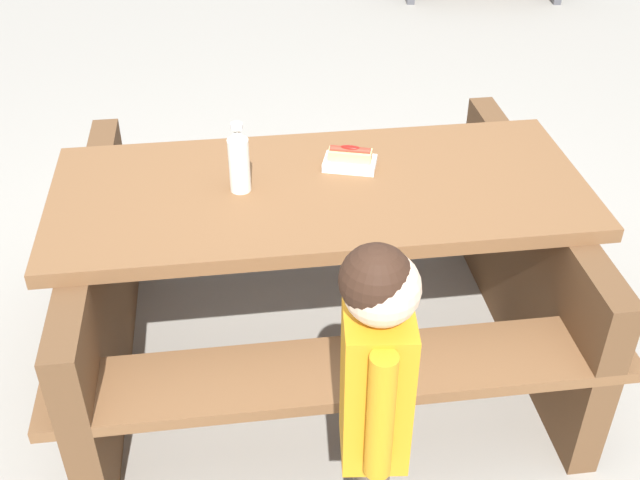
{
  "coord_description": "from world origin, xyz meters",
  "views": [
    {
      "loc": [
        -0.77,
        -2.09,
        2.11
      ],
      "look_at": [
        0.0,
        0.0,
        0.52
      ],
      "focal_mm": 43.48,
      "sensor_mm": 36.0,
      "label": 1
    }
  ],
  "objects_px": {
    "picnic_table": "(320,258)",
    "soda_bottle": "(239,160)",
    "hotdog_tray": "(350,159)",
    "child_in_coat": "(375,389)"
  },
  "relations": [
    {
      "from": "picnic_table",
      "to": "child_in_coat",
      "type": "xyz_separation_m",
      "value": [
        -0.19,
        -0.91,
        0.3
      ]
    },
    {
      "from": "picnic_table",
      "to": "soda_bottle",
      "type": "bearing_deg",
      "value": 165.35
    },
    {
      "from": "picnic_table",
      "to": "hotdog_tray",
      "type": "height_order",
      "value": "hotdog_tray"
    },
    {
      "from": "soda_bottle",
      "to": "picnic_table",
      "type": "bearing_deg",
      "value": -14.65
    },
    {
      "from": "picnic_table",
      "to": "child_in_coat",
      "type": "distance_m",
      "value": 0.98
    },
    {
      "from": "soda_bottle",
      "to": "hotdog_tray",
      "type": "height_order",
      "value": "soda_bottle"
    },
    {
      "from": "picnic_table",
      "to": "child_in_coat",
      "type": "bearing_deg",
      "value": -101.97
    },
    {
      "from": "picnic_table",
      "to": "soda_bottle",
      "type": "height_order",
      "value": "soda_bottle"
    },
    {
      "from": "picnic_table",
      "to": "soda_bottle",
      "type": "relative_size",
      "value": 8.44
    },
    {
      "from": "soda_bottle",
      "to": "hotdog_tray",
      "type": "xyz_separation_m",
      "value": [
        0.4,
        0.01,
        -0.08
      ]
    }
  ]
}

